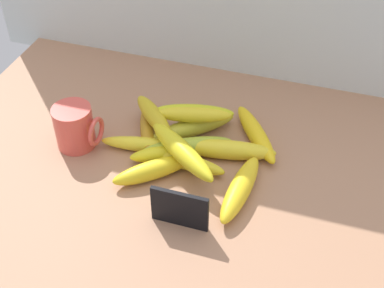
% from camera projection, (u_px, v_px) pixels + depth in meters
% --- Properties ---
extents(counter_top, '(1.10, 0.76, 0.03)m').
position_uv_depth(counter_top, '(178.00, 171.00, 1.12)').
color(counter_top, '#A97859').
rests_on(counter_top, ground).
extents(chalkboard_sign, '(0.11, 0.02, 0.08)m').
position_uv_depth(chalkboard_sign, '(180.00, 210.00, 0.96)').
color(chalkboard_sign, black).
rests_on(chalkboard_sign, counter_top).
extents(coffee_mug, '(0.10, 0.08, 0.10)m').
position_uv_depth(coffee_mug, '(76.00, 127.00, 1.13)').
color(coffee_mug, '#DE5044').
rests_on(coffee_mug, counter_top).
extents(banana_0, '(0.21, 0.07, 0.03)m').
position_uv_depth(banana_0, '(147.00, 145.00, 1.13)').
color(banana_0, yellow).
rests_on(banana_0, counter_top).
extents(banana_1, '(0.19, 0.13, 0.04)m').
position_uv_depth(banana_1, '(188.00, 147.00, 1.12)').
color(banana_1, '#A5B831').
rests_on(banana_1, counter_top).
extents(banana_2, '(0.06, 0.19, 0.04)m').
position_uv_depth(banana_2, '(240.00, 189.00, 1.03)').
color(banana_2, yellow).
rests_on(banana_2, counter_top).
extents(banana_3, '(0.17, 0.05, 0.03)m').
position_uv_depth(banana_3, '(187.00, 164.00, 1.09)').
color(banana_3, yellow).
rests_on(banana_3, counter_top).
extents(banana_4, '(0.18, 0.16, 0.04)m').
position_uv_depth(banana_4, '(192.00, 126.00, 1.17)').
color(banana_4, gold).
rests_on(banana_4, counter_top).
extents(banana_5, '(0.10, 0.17, 0.03)m').
position_uv_depth(banana_5, '(148.00, 130.00, 1.17)').
color(banana_5, '#B5821C').
rests_on(banana_5, counter_top).
extents(banana_6, '(0.17, 0.12, 0.04)m').
position_uv_depth(banana_6, '(171.00, 152.00, 1.11)').
color(banana_6, yellow).
rests_on(banana_6, counter_top).
extents(banana_7, '(0.15, 0.14, 0.04)m').
position_uv_depth(banana_7, '(152.00, 170.00, 1.07)').
color(banana_7, yellow).
rests_on(banana_7, counter_top).
extents(banana_8, '(0.21, 0.08, 0.04)m').
position_uv_depth(banana_8, '(227.00, 150.00, 1.11)').
color(banana_8, yellow).
rests_on(banana_8, counter_top).
extents(banana_9, '(0.14, 0.19, 0.04)m').
position_uv_depth(banana_9, '(256.00, 134.00, 1.16)').
color(banana_9, yellow).
rests_on(banana_9, counter_top).
extents(banana_10, '(0.19, 0.16, 0.04)m').
position_uv_depth(banana_10, '(182.00, 151.00, 1.06)').
color(banana_10, yellow).
rests_on(banana_10, banana_3).
extents(banana_11, '(0.14, 0.14, 0.04)m').
position_uv_depth(banana_11, '(154.00, 116.00, 1.15)').
color(banana_11, gold).
rests_on(banana_11, banana_5).
extents(banana_12, '(0.17, 0.08, 0.03)m').
position_uv_depth(banana_12, '(192.00, 114.00, 1.14)').
color(banana_12, yellow).
rests_on(banana_12, banana_4).
extents(banana_13, '(0.18, 0.07, 0.03)m').
position_uv_depth(banana_13, '(193.00, 112.00, 1.15)').
color(banana_13, gold).
rests_on(banana_13, banana_4).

